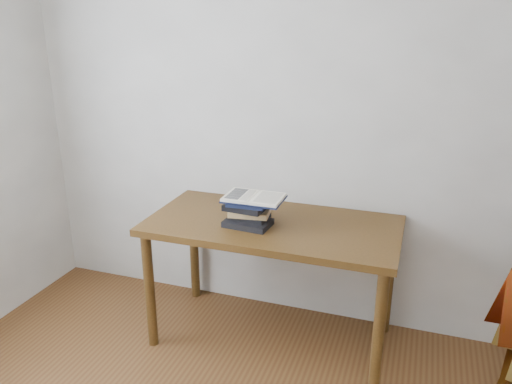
% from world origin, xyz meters
% --- Properties ---
extents(room_shell, '(3.54, 3.54, 2.62)m').
position_xyz_m(room_shell, '(-0.08, 0.01, 1.63)').
color(room_shell, beige).
rests_on(room_shell, ground).
extents(desk, '(1.43, 0.72, 0.77)m').
position_xyz_m(desk, '(-0.00, 1.38, 0.67)').
color(desk, '#4D3013').
rests_on(desk, ground).
extents(book_stack, '(0.27, 0.21, 0.15)m').
position_xyz_m(book_stack, '(-0.13, 1.30, 0.84)').
color(book_stack, black).
rests_on(book_stack, desk).
extents(open_book, '(0.33, 0.23, 0.03)m').
position_xyz_m(open_book, '(-0.09, 1.31, 0.93)').
color(open_book, black).
rests_on(open_book, book_stack).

